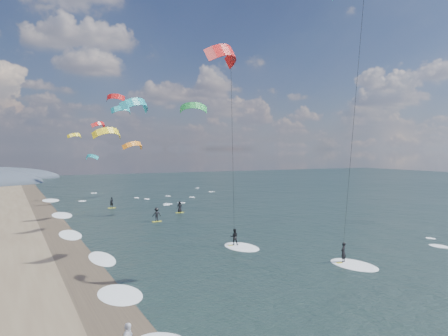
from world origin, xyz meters
name	(u,v)px	position (x,y,z in m)	size (l,w,h in m)	color
ground	(333,297)	(0.00, 0.00, 0.00)	(260.00, 260.00, 0.00)	black
wet_sand_strip	(88,279)	(-12.00, 10.00, 0.00)	(3.00, 240.00, 0.00)	#382D23
kitesurfer_near_a	(362,53)	(2.77, 0.85, 14.34)	(7.52, 9.14, 19.33)	yellow
kitesurfer_near_b	(234,126)	(-0.98, 10.33, 10.29)	(6.82, 8.85, 16.38)	yellow
far_kitesurfers	(155,210)	(0.13, 33.82, 0.81)	(8.26, 14.92, 1.67)	yellow
bg_kite_field	(114,127)	(-0.21, 54.94, 12.16)	(13.36, 71.23, 11.15)	yellow
shoreline_surf	(94,260)	(-10.80, 14.75, 0.00)	(2.40, 79.40, 0.11)	white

